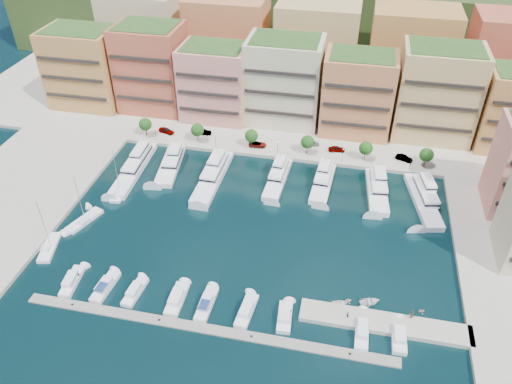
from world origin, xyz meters
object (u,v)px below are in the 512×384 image
(cruiser_1, at_px, (105,287))
(car_5, at_px, (404,158))
(yacht_0, at_px, (135,166))
(sailboat_0, at_px, (49,248))
(cruiser_0, at_px, (72,281))
(tree_3, at_px, (308,142))
(car_3, at_px, (311,144))
(yacht_4, at_px, (323,181))
(yacht_2, at_px, (213,174))
(cruiser_8, at_px, (362,330))
(lamppost_4, at_px, (411,161))
(cruiser_3, at_px, (177,299))
(lamppost_2, at_px, (278,146))
(cruiser_5, at_px, (246,311))
(sailboat_2, at_px, (120,193))
(car_1, at_px, (203,132))
(lamppost_1, at_px, (215,139))
(tender_0, at_px, (339,304))
(cruiser_4, at_px, (206,304))
(cruiser_6, at_px, (285,317))
(cruiser_2, at_px, (135,292))
(yacht_1, at_px, (171,164))
(car_4, at_px, (337,149))
(sailboat_1, at_px, (84,221))
(tender_3, at_px, (421,311))
(lamppost_0, at_px, (156,132))
(yacht_6, at_px, (423,197))
(person_0, at_px, (348,315))
(yacht_5, at_px, (377,188))
(car_0, at_px, (166,131))
(tree_5, at_px, (427,155))
(car_2, at_px, (258,144))
(tree_4, at_px, (366,148))
(person_1, at_px, (411,314))
(yacht_3, at_px, (278,176))
(tender_1, at_px, (348,300))
(tree_1, at_px, (197,130))
(cruiser_9, at_px, (399,337))
(tender_2, at_px, (370,302))
(tree_0, at_px, (145,124))
(tree_2, at_px, (251,136))
(lamppost_3, at_px, (343,153))

(cruiser_1, relative_size, car_5, 1.86)
(yacht_0, relative_size, sailboat_0, 1.95)
(cruiser_0, distance_m, cruiser_1, 7.36)
(tree_3, distance_m, car_3, 5.35)
(car_3, bearing_deg, yacht_4, 174.77)
(yacht_2, height_order, cruiser_8, yacht_2)
(lamppost_4, height_order, cruiser_3, lamppost_4)
(lamppost_2, xyz_separation_m, yacht_4, (13.92, -10.36, -2.73))
(cruiser_5, distance_m, sailboat_2, 50.60)
(yacht_2, relative_size, car_1, 5.04)
(lamppost_1, relative_size, tender_0, 1.14)
(cruiser_4, relative_size, cruiser_6, 1.17)
(cruiser_2, distance_m, cruiser_3, 8.88)
(yacht_1, distance_m, tender_0, 62.77)
(car_3, height_order, car_4, car_4)
(tree_3, relative_size, sailboat_1, 0.43)
(yacht_1, bearing_deg, car_4, 20.10)
(sailboat_2, relative_size, car_4, 2.82)
(tender_3, height_order, car_4, car_4)
(lamppost_0, relative_size, yacht_6, 0.19)
(sailboat_0, distance_m, person_0, 66.34)
(yacht_5, bearing_deg, yacht_0, -177.26)
(car_0, bearing_deg, tree_5, -74.80)
(lamppost_0, distance_m, cruiser_0, 55.97)
(sailboat_1, xyz_separation_m, car_2, (33.52, 40.25, 1.40))
(cruiser_4, relative_size, car_2, 1.73)
(tree_4, height_order, person_1, tree_4)
(cruiser_2, bearing_deg, lamppost_2, 71.03)
(tree_3, distance_m, yacht_6, 34.49)
(cruiser_0, height_order, car_2, car_2)
(yacht_3, xyz_separation_m, car_2, (-8.47, 13.76, 0.50))
(cruiser_0, relative_size, person_1, 4.39)
(tree_5, distance_m, cruiser_6, 64.91)
(cruiser_8, distance_m, tender_1, 7.52)
(cruiser_8, bearing_deg, yacht_1, 140.01)
(tree_1, bearing_deg, cruiser_1, -91.60)
(tender_3, relative_size, car_0, 0.30)
(cruiser_0, bearing_deg, yacht_3, 52.09)
(car_3, bearing_deg, tree_4, -128.28)
(cruiser_9, xyz_separation_m, sailboat_0, (-75.64, 8.32, -0.24))
(lamppost_1, distance_m, person_0, 67.57)
(yacht_2, relative_size, cruiser_6, 3.22)
(cruiser_1, bearing_deg, tender_2, 7.98)
(yacht_6, height_order, tender_0, yacht_6)
(cruiser_9, distance_m, sailboat_1, 74.81)
(tree_0, distance_m, tree_2, 32.00)
(lamppost_1, height_order, yacht_1, yacht_1)
(tree_0, relative_size, cruiser_3, 0.67)
(lamppost_3, xyz_separation_m, tender_0, (3.22, -50.20, -3.44))
(cruiser_9, bearing_deg, car_5, 88.01)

